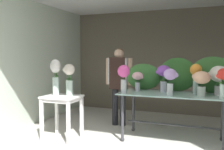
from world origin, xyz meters
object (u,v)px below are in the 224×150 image
(vase_violet_lilies, at_px, (164,75))
(vase_fuchsia_freesia, at_px, (124,75))
(vase_cream_lisianthus_tall, at_px, (69,77))
(display_table_glass, at_px, (173,101))
(vase_lilac_stock, at_px, (170,78))
(vase_blush_peonies, at_px, (138,79))
(vase_sunset_carnations, at_px, (196,74))
(vase_white_roses_tall, at_px, (56,74))
(vase_scarlet_roses, at_px, (223,80))
(vase_ivory_dahlias, at_px, (219,76))
(side_table_white, at_px, (62,103))
(florist, at_px, (119,78))
(vase_peach_ranunculus, at_px, (201,80))

(vase_violet_lilies, height_order, vase_fuchsia_freesia, vase_fuchsia_freesia)
(vase_cream_lisianthus_tall, bearing_deg, display_table_glass, 17.72)
(vase_violet_lilies, relative_size, vase_lilac_stock, 1.09)
(display_table_glass, relative_size, vase_fuchsia_freesia, 3.70)
(vase_lilac_stock, bearing_deg, vase_blush_peonies, 150.87)
(vase_violet_lilies, xyz_separation_m, vase_sunset_carnations, (0.53, -0.01, 0.02))
(vase_white_roses_tall, bearing_deg, vase_scarlet_roses, 5.59)
(vase_blush_peonies, distance_m, vase_ivory_dahlias, 1.35)
(vase_fuchsia_freesia, bearing_deg, side_table_white, -165.47)
(vase_white_roses_tall, bearing_deg, florist, 58.05)
(display_table_glass, relative_size, vase_ivory_dahlias, 3.75)
(vase_violet_lilies, relative_size, vase_peach_ranunculus, 1.19)
(display_table_glass, relative_size, side_table_white, 2.33)
(vase_blush_peonies, bearing_deg, florist, 136.00)
(vase_fuchsia_freesia, bearing_deg, vase_scarlet_roses, -0.24)
(florist, relative_size, vase_ivory_dahlias, 3.39)
(vase_violet_lilies, bearing_deg, display_table_glass, -28.05)
(vase_lilac_stock, relative_size, vase_scarlet_roses, 0.95)
(side_table_white, xyz_separation_m, vase_ivory_dahlias, (2.52, 0.66, 0.49))
(vase_scarlet_roses, xyz_separation_m, vase_white_roses_tall, (-2.69, -0.26, 0.03))
(vase_blush_peonies, bearing_deg, display_table_glass, -5.62)
(display_table_glass, xyz_separation_m, vase_fuchsia_freesia, (-0.77, -0.32, 0.44))
(florist, height_order, vase_cream_lisianthus_tall, florist)
(florist, distance_m, vase_lilac_stock, 1.48)
(vase_peach_ranunculus, bearing_deg, vase_white_roses_tall, -169.66)
(florist, xyz_separation_m, vase_fuchsia_freesia, (0.42, -0.92, 0.14))
(florist, bearing_deg, vase_ivory_dahlias, -15.49)
(vase_blush_peonies, xyz_separation_m, vase_scarlet_roses, (1.39, -0.39, 0.06))
(vase_ivory_dahlias, xyz_separation_m, vase_fuchsia_freesia, (-1.48, -0.39, -0.00))
(side_table_white, distance_m, vase_blush_peonies, 1.40)
(vase_fuchsia_freesia, height_order, vase_sunset_carnations, vase_sunset_carnations)
(display_table_glass, distance_m, vase_lilac_stock, 0.50)
(vase_lilac_stock, distance_m, vase_fuchsia_freesia, 0.77)
(florist, distance_m, vase_white_roses_tall, 1.41)
(vase_fuchsia_freesia, height_order, vase_white_roses_tall, vase_white_roses_tall)
(vase_violet_lilies, distance_m, vase_peach_ranunculus, 0.68)
(side_table_white, relative_size, vase_blush_peonies, 2.22)
(vase_blush_peonies, height_order, vase_peach_ranunculus, vase_peach_ranunculus)
(vase_violet_lilies, bearing_deg, side_table_white, -157.06)
(florist, height_order, vase_violet_lilies, florist)
(vase_blush_peonies, xyz_separation_m, vase_peach_ranunculus, (1.09, -0.22, 0.03))
(vase_violet_lilies, bearing_deg, florist, 153.66)
(vase_peach_ranunculus, bearing_deg, side_table_white, -169.12)
(side_table_white, height_order, florist, florist)
(vase_blush_peonies, relative_size, vase_peach_ranunculus, 0.87)
(vase_blush_peonies, distance_m, vase_cream_lisianthus_tall, 1.21)
(vase_lilac_stock, height_order, vase_ivory_dahlias, vase_ivory_dahlias)
(vase_violet_lilies, xyz_separation_m, vase_scarlet_roses, (0.94, -0.43, -0.03))
(display_table_glass, height_order, vase_fuchsia_freesia, vase_fuchsia_freesia)
(florist, bearing_deg, vase_white_roses_tall, -121.95)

